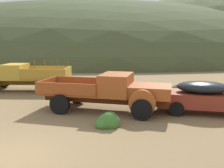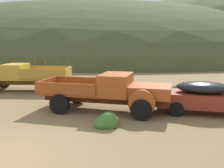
% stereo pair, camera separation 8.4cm
% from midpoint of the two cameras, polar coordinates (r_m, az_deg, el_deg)
% --- Properties ---
extents(ground_plane, '(300.00, 300.00, 0.00)m').
position_cam_midpoint_polar(ground_plane, '(8.37, -23.56, -15.33)').
color(ground_plane, olive).
extents(hill_far_left, '(118.27, 88.12, 26.71)m').
position_cam_midpoint_polar(hill_far_left, '(72.01, -6.19, 6.90)').
color(hill_far_left, '#424C2D').
rests_on(hill_far_left, ground).
extents(truck_faded_yellow, '(6.61, 2.91, 2.16)m').
position_cam_midpoint_polar(truck_faded_yellow, '(18.77, -21.17, 1.62)').
color(truck_faded_yellow, brown).
rests_on(truck_faded_yellow, ground).
extents(truck_oxide_orange, '(6.63, 3.05, 1.89)m').
position_cam_midpoint_polar(truck_oxide_orange, '(12.23, 0.43, -1.77)').
color(truck_oxide_orange, '#51220D').
rests_on(truck_oxide_orange, ground).
extents(car_rust_red, '(5.19, 2.29, 1.57)m').
position_cam_midpoint_polar(car_rust_red, '(12.77, 21.85, -2.82)').
color(car_rust_red, maroon).
rests_on(car_rust_red, ground).
extents(bush_lone_scrub, '(0.74, 0.75, 0.63)m').
position_cam_midpoint_polar(bush_lone_scrub, '(17.75, 14.51, -1.20)').
color(bush_lone_scrub, '#3D702D').
rests_on(bush_lone_scrub, ground).
extents(bush_back_edge, '(1.01, 0.78, 0.82)m').
position_cam_midpoint_polar(bush_back_edge, '(10.17, -1.44, -8.83)').
color(bush_back_edge, '#3D702D').
rests_on(bush_back_edge, ground).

